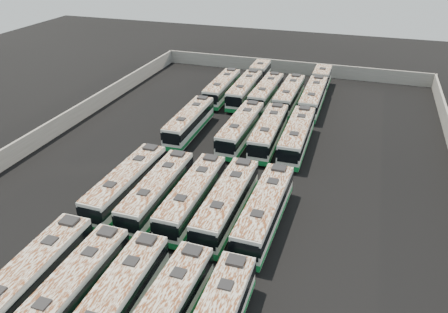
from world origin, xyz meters
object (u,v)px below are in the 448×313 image
bus_back_far_right (316,91)px  bus_midfront_right (227,203)px  bus_front_center (114,304)px  bus_midfront_far_right (265,211)px  bus_back_far_left (222,88)px  bus_front_left (71,292)px  bus_midback_far_left (189,122)px  bus_midback_right (269,132)px  bus_back_center (266,93)px  bus_back_right (289,95)px  bus_midback_far_right (297,136)px  bus_midfront_far_left (127,184)px  bus_back_left (250,84)px  bus_front_far_left (30,280)px  bus_midback_center (241,129)px  bus_midfront_center (192,196)px  bus_midfront_left (158,191)px

bus_back_far_right → bus_midfront_right: bearing=-96.3°
bus_front_center → bus_midfront_far_right: (6.55, 12.69, 0.03)m
bus_back_far_left → bus_front_left: bearing=-86.4°
bus_front_center → bus_midfront_far_right: 14.28m
bus_midback_far_left → bus_back_far_right: 20.44m
bus_midback_right → bus_back_far_left: 16.07m
bus_back_center → bus_back_right: 3.25m
bus_midback_far_right → bus_midfront_far_left: bearing=-131.4°
bus_midback_far_right → bus_back_left: 18.65m
bus_midfront_far_right → bus_front_far_left: bearing=-134.7°
bus_front_left → bus_midback_center: 27.93m
bus_back_far_right → bus_front_left: bearing=-102.8°
bus_midfront_far_right → bus_back_far_right: bus_midfront_far_right is taller
bus_midfront_right → bus_back_center: bearing=97.1°
bus_front_left → bus_front_center: 3.24m
bus_midback_center → bus_back_far_left: (-6.59, 12.86, -0.05)m
bus_back_right → bus_midfront_right: bearing=-89.6°
bus_midback_far_right → bus_back_left: size_ratio=0.66×
bus_back_center → bus_midfront_center: bearing=-88.8°
bus_midback_right → bus_back_center: 13.19m
bus_back_center → bus_back_right: bus_back_right is taller
bus_back_right → bus_midfront_far_left: bearing=-108.7°
bus_midback_center → bus_back_left: 16.31m
bus_midfront_far_left → bus_back_left: 31.06m
bus_midback_far_left → bus_back_left: 16.23m
bus_back_far_left → bus_midfront_center: bearing=-77.8°
bus_midback_far_left → bus_midfront_center: bearing=-67.5°
bus_midfront_right → bus_back_left: size_ratio=0.65×
bus_midfront_far_right → bus_back_far_left: (-13.09, 27.96, -0.06)m
bus_front_far_left → bus_midfront_center: (6.47, 12.87, -0.04)m
bus_midfront_left → bus_midback_far_right: 18.08m
bus_midfront_left → bus_midfront_far_right: 9.76m
bus_midback_far_left → bus_midfront_far_right: bearing=-50.3°
bus_back_far_left → bus_midback_center: bearing=-63.9°
bus_midback_far_left → bus_back_far_left: bearing=89.8°
bus_midfront_far_left → bus_midfront_left: (3.19, -0.19, -0.03)m
bus_midback_far_left → bus_back_right: bus_back_right is taller
bus_midfront_right → bus_front_left: bearing=-116.3°
bus_midfront_far_right → bus_midback_right: 15.61m
bus_midfront_left → bus_midfront_right: bus_midfront_right is taller
bus_back_right → bus_midback_far_right: bearing=-74.9°
bus_midback_right → bus_back_far_left: bearing=126.6°
bus_front_far_left → bus_back_far_right: (12.97, 43.66, -0.01)m
bus_back_left → bus_back_center: (3.21, -3.04, -0.02)m
bus_midback_far_left → bus_midback_center: bus_midback_center is taller
bus_midfront_far_left → bus_back_far_right: bus_back_far_right is taller
bus_midfront_left → bus_midback_center: bearing=77.6°
bus_front_far_left → bus_back_center: bearing=80.4°
bus_back_right → bus_midback_right: bearing=-89.1°
bus_midfront_far_left → bus_midfront_right: (9.62, -0.04, 0.01)m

